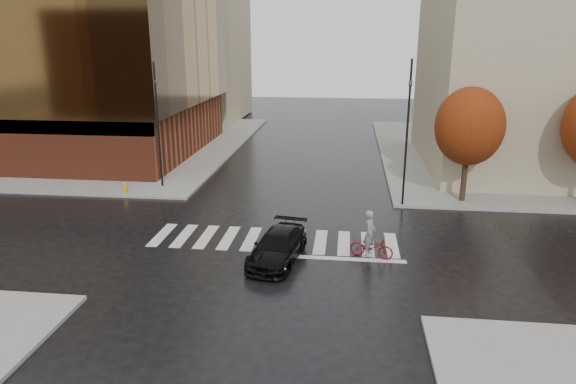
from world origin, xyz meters
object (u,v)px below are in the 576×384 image
Objects in this scene: sedan at (278,247)px; traffic_light_ne at (408,123)px; traffic_light_nw at (157,117)px; fire_hydrant at (125,187)px; cyclist at (371,242)px.

sedan is 0.56× the size of traffic_light_ne.
fire_hydrant is (-1.70, -1.76, -4.04)m from traffic_light_nw.
sedan is 2.07× the size of cyclist.
fire_hydrant is at bearing -13.77° from traffic_light_ne.
traffic_light_ne reaches higher than sedan.
traffic_light_nw is at bearing 140.05° from sedan.
sedan is 13.38m from fire_hydrant.
fire_hydrant is at bearing -63.88° from traffic_light_nw.
sedan is 0.58× the size of traffic_light_nw.
sedan is 6.64× the size of fire_hydrant.
traffic_light_nw is at bearing 46.01° from fire_hydrant.
cyclist is at bearing -27.41° from fire_hydrant.
traffic_light_nw is 4.73m from fire_hydrant.
sedan reaches higher than fire_hydrant.
traffic_light_nw reaches higher than sedan.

